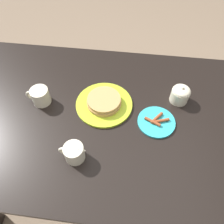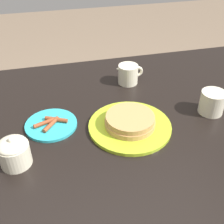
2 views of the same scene
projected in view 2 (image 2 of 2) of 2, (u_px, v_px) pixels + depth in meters
name	position (u px, v px, depth m)	size (l,w,h in m)	color
dining_table	(127.00, 141.00, 1.05)	(1.44, 0.95, 0.76)	black
pancake_plate	(130.00, 123.00, 0.93)	(0.28, 0.28, 0.05)	#AAC628
side_plate_bacon	(51.00, 124.00, 0.94)	(0.17, 0.17, 0.02)	#2DADBC
coffee_mug	(213.00, 102.00, 0.99)	(0.12, 0.09, 0.08)	beige
creamer_pitcher	(128.00, 74.00, 1.16)	(0.12, 0.08, 0.09)	beige
sugar_bowl	(14.00, 152.00, 0.78)	(0.09, 0.09, 0.10)	beige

